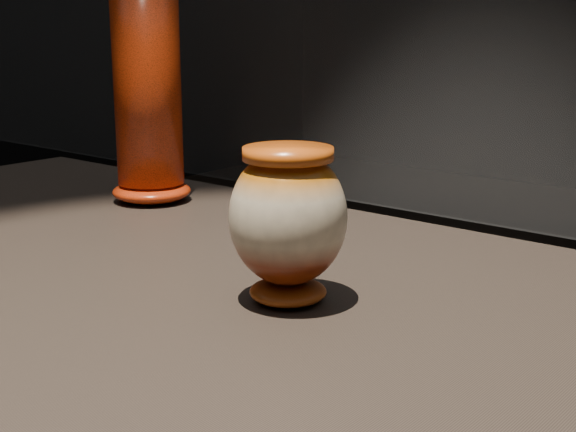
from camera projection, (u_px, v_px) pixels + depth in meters
The scene contains 2 objects.
main_vase at pixel (288, 219), 0.81m from camera, with size 0.16×0.16×0.16m.
tall_vase at pixel (147, 81), 1.24m from camera, with size 0.16×0.16×0.40m.
Camera 1 is at (0.44, -0.59, 1.19)m, focal length 50.00 mm.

